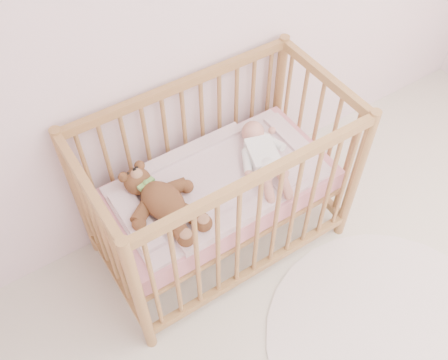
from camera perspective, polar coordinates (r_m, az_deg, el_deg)
crib at (r=2.66m, az=-0.58°, el=-0.93°), size 1.36×0.76×1.00m
mattress at (r=2.68m, az=-0.58°, el=-1.13°), size 1.22×0.62×0.13m
blanket at (r=2.62m, az=-0.59°, el=-0.12°), size 1.10×0.58×0.06m
baby at (r=2.65m, az=4.44°, el=3.02°), size 0.43×0.62×0.14m
teddy_bear at (r=2.45m, az=-6.97°, el=-2.46°), size 0.52×0.64×0.16m
rug at (r=2.91m, az=18.92°, el=-17.24°), size 1.36×1.36×0.01m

